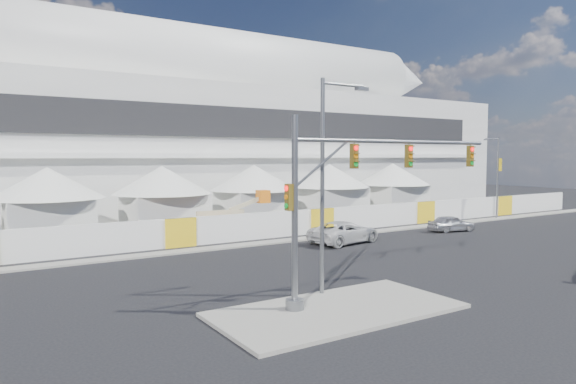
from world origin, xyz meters
TOP-DOWN VIEW (x-y plane):
  - ground at (0.00, 0.00)m, footprint 160.00×160.00m
  - median_island at (-6.00, -3.00)m, footprint 10.00×5.00m
  - far_curb at (20.00, 12.50)m, footprint 80.00×1.20m
  - stadium at (8.71, 41.50)m, footprint 80.00×24.80m
  - tent_row at (0.50, 24.00)m, footprint 53.40×8.40m
  - hoarding_fence at (6.00, 14.50)m, footprint 70.00×0.25m
  - scaffold_tower at (46.00, 36.00)m, footprint 4.40×4.40m
  - sedan_silver at (15.57, 9.36)m, footprint 2.37×4.21m
  - pickup_curb at (4.51, 9.64)m, footprint 3.62×6.10m
  - lot_car_b at (25.59, 18.13)m, footprint 3.33×4.29m
  - traffic_mast at (-5.09, -2.19)m, footprint 11.60×0.75m
  - streetlight_median at (-4.91, -0.80)m, footprint 2.62×0.26m
  - streetlight_curb at (25.81, 12.50)m, footprint 2.40×0.54m
  - boom_lift at (-2.62, 16.39)m, footprint 7.06×1.84m

SIDE VIEW (x-z plane):
  - ground at x=0.00m, z-range 0.00..0.00m
  - far_curb at x=20.00m, z-range 0.00..0.12m
  - median_island at x=-6.00m, z-range 0.00..0.15m
  - sedan_silver at x=15.57m, z-range 0.00..1.35m
  - lot_car_b at x=25.59m, z-range 0.00..1.37m
  - pickup_curb at x=4.51m, z-range 0.00..1.59m
  - boom_lift at x=-2.62m, z-range -0.82..2.74m
  - hoarding_fence at x=6.00m, z-range 0.00..2.00m
  - tent_row at x=0.50m, z-range 0.45..5.85m
  - traffic_mast at x=-5.09m, z-range 0.65..8.34m
  - streetlight_curb at x=25.81m, z-range 0.66..8.74m
  - streetlight_median at x=-4.91m, z-range 0.85..10.31m
  - scaffold_tower at x=46.00m, z-range 0.00..12.00m
  - stadium at x=8.71m, z-range -1.54..20.44m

